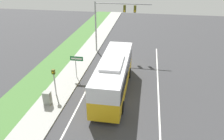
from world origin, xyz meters
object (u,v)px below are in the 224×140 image
object	(u,v)px
pedestrian_signal	(54,78)
bus	(114,74)
street_sign	(76,62)
utility_cabinet	(47,98)
signal_gantry	(112,17)

from	to	relation	value
pedestrian_signal	bus	bearing A→B (deg)	17.76
bus	street_sign	size ratio (longest dim) A/B	3.99
bus	street_sign	distance (m)	4.96
bus	pedestrian_signal	world-z (taller)	bus
street_sign	utility_cabinet	xyz separation A→B (m)	(-1.04, -5.43, -1.18)
signal_gantry	pedestrian_signal	bearing A→B (deg)	-105.42
bus	street_sign	world-z (taller)	bus
bus	signal_gantry	size ratio (longest dim) A/B	1.40
pedestrian_signal	utility_cabinet	bearing A→B (deg)	-95.10
signal_gantry	street_sign	distance (m)	9.30
utility_cabinet	signal_gantry	bearing A→B (deg)	75.71
street_sign	utility_cabinet	bearing A→B (deg)	-100.89
bus	utility_cabinet	xyz separation A→B (m)	(-5.51, -3.28, -1.26)
signal_gantry	street_sign	world-z (taller)	signal_gantry
signal_gantry	bus	bearing A→B (deg)	-79.29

